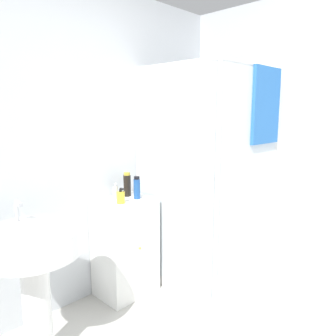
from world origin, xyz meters
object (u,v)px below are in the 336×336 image
lotion_bottle_white (115,192)px  soap_dispenser (121,197)px  shampoo_bottle_tall_black (127,185)px  shampoo_bottle_blue (137,188)px  sink (34,262)px

lotion_bottle_white → soap_dispenser: bearing=-111.1°
shampoo_bottle_tall_black → shampoo_bottle_blue: (0.00, -0.13, -0.01)m
lotion_bottle_white → shampoo_bottle_tall_black: bearing=0.6°
shampoo_bottle_tall_black → sink: bearing=-161.5°
shampoo_bottle_blue → shampoo_bottle_tall_black: bearing=90.4°
shampoo_bottle_blue → lotion_bottle_white: (-0.13, 0.12, -0.04)m
soap_dispenser → lotion_bottle_white: (0.05, 0.14, 0.01)m
sink → shampoo_bottle_tall_black: bearing=18.5°
soap_dispenser → shampoo_bottle_tall_black: (0.18, 0.14, 0.05)m
soap_dispenser → shampoo_bottle_tall_black: size_ratio=0.61×
shampoo_bottle_tall_black → lotion_bottle_white: shampoo_bottle_tall_black is taller
soap_dispenser → lotion_bottle_white: 0.15m
shampoo_bottle_blue → lotion_bottle_white: shampoo_bottle_blue is taller
sink → lotion_bottle_white: 0.92m
sink → shampoo_bottle_blue: size_ratio=5.30×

